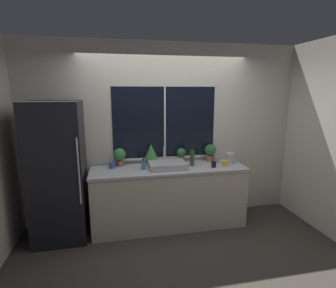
{
  "coord_description": "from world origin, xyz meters",
  "views": [
    {
      "loc": [
        -0.74,
        -3.27,
        2.0
      ],
      "look_at": [
        -0.02,
        0.29,
        1.25
      ],
      "focal_mm": 28.0,
      "sensor_mm": 36.0,
      "label": 1
    }
  ],
  "objects_px": {
    "potted_plant_far_right": "(210,151)",
    "kettle": "(230,158)",
    "mug_yellow": "(225,163)",
    "bottle_tall": "(192,157)",
    "potted_plant_center_right": "(181,154)",
    "potted_plant_center_left": "(151,153)",
    "soap_bottle": "(144,165)",
    "mug_grey": "(217,160)",
    "mug_black": "(214,164)",
    "sink": "(167,165)",
    "refrigerator": "(58,173)",
    "potted_plant_far_left": "(120,155)",
    "mug_blue": "(112,165)"
  },
  "relations": [
    {
      "from": "potted_plant_center_left",
      "to": "potted_plant_center_right",
      "type": "height_order",
      "value": "potted_plant_center_left"
    },
    {
      "from": "soap_bottle",
      "to": "mug_yellow",
      "type": "distance_m",
      "value": 1.2
    },
    {
      "from": "mug_yellow",
      "to": "mug_grey",
      "type": "relative_size",
      "value": 1.05
    },
    {
      "from": "sink",
      "to": "potted_plant_far_right",
      "type": "height_order",
      "value": "potted_plant_far_right"
    },
    {
      "from": "potted_plant_far_right",
      "to": "kettle",
      "type": "height_order",
      "value": "potted_plant_far_right"
    },
    {
      "from": "potted_plant_center_right",
      "to": "mug_yellow",
      "type": "bearing_deg",
      "value": -27.55
    },
    {
      "from": "mug_yellow",
      "to": "potted_plant_center_left",
      "type": "bearing_deg",
      "value": 163.74
    },
    {
      "from": "soap_bottle",
      "to": "potted_plant_center_right",
      "type": "bearing_deg",
      "value": 20.68
    },
    {
      "from": "mug_grey",
      "to": "mug_black",
      "type": "distance_m",
      "value": 0.26
    },
    {
      "from": "potted_plant_center_left",
      "to": "potted_plant_far_right",
      "type": "height_order",
      "value": "potted_plant_center_left"
    },
    {
      "from": "potted_plant_far_left",
      "to": "mug_grey",
      "type": "bearing_deg",
      "value": -4.32
    },
    {
      "from": "potted_plant_center_right",
      "to": "potted_plant_far_left",
      "type": "bearing_deg",
      "value": 180.0
    },
    {
      "from": "mug_yellow",
      "to": "mug_blue",
      "type": "xyz_separation_m",
      "value": [
        -1.64,
        0.22,
        0.0
      ]
    },
    {
      "from": "potted_plant_center_right",
      "to": "bottle_tall",
      "type": "xyz_separation_m",
      "value": [
        0.12,
        -0.2,
        -0.01
      ]
    },
    {
      "from": "refrigerator",
      "to": "soap_bottle",
      "type": "bearing_deg",
      "value": 2.0
    },
    {
      "from": "refrigerator",
      "to": "mug_black",
      "type": "relative_size",
      "value": 20.95
    },
    {
      "from": "mug_black",
      "to": "mug_blue",
      "type": "height_order",
      "value": "mug_black"
    },
    {
      "from": "potted_plant_center_right",
      "to": "mug_black",
      "type": "bearing_deg",
      "value": -39.71
    },
    {
      "from": "mug_yellow",
      "to": "mug_black",
      "type": "xyz_separation_m",
      "value": [
        -0.19,
        -0.03,
        0.0
      ]
    },
    {
      "from": "refrigerator",
      "to": "mug_grey",
      "type": "xyz_separation_m",
      "value": [
        2.29,
        0.16,
        0.01
      ]
    },
    {
      "from": "soap_bottle",
      "to": "sink",
      "type": "bearing_deg",
      "value": -0.73
    },
    {
      "from": "bottle_tall",
      "to": "potted_plant_far_right",
      "type": "bearing_deg",
      "value": 29.46
    },
    {
      "from": "potted_plant_center_right",
      "to": "mug_yellow",
      "type": "height_order",
      "value": "potted_plant_center_right"
    },
    {
      "from": "refrigerator",
      "to": "kettle",
      "type": "distance_m",
      "value": 2.49
    },
    {
      "from": "potted_plant_center_right",
      "to": "potted_plant_far_right",
      "type": "xyz_separation_m",
      "value": [
        0.47,
        0.0,
        0.02
      ]
    },
    {
      "from": "potted_plant_far_right",
      "to": "mug_black",
      "type": "height_order",
      "value": "potted_plant_far_right"
    },
    {
      "from": "potted_plant_center_left",
      "to": "potted_plant_center_right",
      "type": "distance_m",
      "value": 0.47
    },
    {
      "from": "potted_plant_center_left",
      "to": "mug_yellow",
      "type": "bearing_deg",
      "value": -16.26
    },
    {
      "from": "sink",
      "to": "soap_bottle",
      "type": "relative_size",
      "value": 3.38
    },
    {
      "from": "potted_plant_far_left",
      "to": "mug_black",
      "type": "distance_m",
      "value": 1.38
    },
    {
      "from": "mug_yellow",
      "to": "bottle_tall",
      "type": "bearing_deg",
      "value": 167.08
    },
    {
      "from": "potted_plant_far_right",
      "to": "kettle",
      "type": "xyz_separation_m",
      "value": [
        0.27,
        -0.15,
        -0.07
      ]
    },
    {
      "from": "potted_plant_far_left",
      "to": "soap_bottle",
      "type": "distance_m",
      "value": 0.41
    },
    {
      "from": "potted_plant_far_left",
      "to": "bottle_tall",
      "type": "xyz_separation_m",
      "value": [
        1.05,
        -0.2,
        -0.04
      ]
    },
    {
      "from": "refrigerator",
      "to": "potted_plant_center_right",
      "type": "distance_m",
      "value": 1.77
    },
    {
      "from": "refrigerator",
      "to": "kettle",
      "type": "relative_size",
      "value": 11.05
    },
    {
      "from": "refrigerator",
      "to": "mug_black",
      "type": "height_order",
      "value": "refrigerator"
    },
    {
      "from": "potted_plant_far_left",
      "to": "mug_blue",
      "type": "relative_size",
      "value": 3.26
    },
    {
      "from": "soap_bottle",
      "to": "mug_black",
      "type": "xyz_separation_m",
      "value": [
        1.01,
        -0.11,
        -0.02
      ]
    },
    {
      "from": "mug_grey",
      "to": "kettle",
      "type": "distance_m",
      "value": 0.21
    },
    {
      "from": "refrigerator",
      "to": "sink",
      "type": "xyz_separation_m",
      "value": [
        1.48,
        0.04,
        0.01
      ]
    },
    {
      "from": "potted_plant_center_left",
      "to": "bottle_tall",
      "type": "bearing_deg",
      "value": -18.9
    },
    {
      "from": "potted_plant_center_left",
      "to": "kettle",
      "type": "bearing_deg",
      "value": -7.29
    },
    {
      "from": "potted_plant_center_left",
      "to": "soap_bottle",
      "type": "xyz_separation_m",
      "value": [
        -0.14,
        -0.23,
        -0.12
      ]
    },
    {
      "from": "soap_bottle",
      "to": "mug_grey",
      "type": "xyz_separation_m",
      "value": [
        1.15,
        0.12,
        -0.02
      ]
    },
    {
      "from": "potted_plant_center_left",
      "to": "mug_black",
      "type": "xyz_separation_m",
      "value": [
        0.87,
        -0.33,
        -0.14
      ]
    },
    {
      "from": "potted_plant_center_left",
      "to": "soap_bottle",
      "type": "relative_size",
      "value": 2.0
    },
    {
      "from": "bottle_tall",
      "to": "mug_blue",
      "type": "xyz_separation_m",
      "value": [
        -1.16,
        0.11,
        -0.09
      ]
    },
    {
      "from": "sink",
      "to": "mug_grey",
      "type": "bearing_deg",
      "value": 8.54
    },
    {
      "from": "sink",
      "to": "bottle_tall",
      "type": "height_order",
      "value": "bottle_tall"
    }
  ]
}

